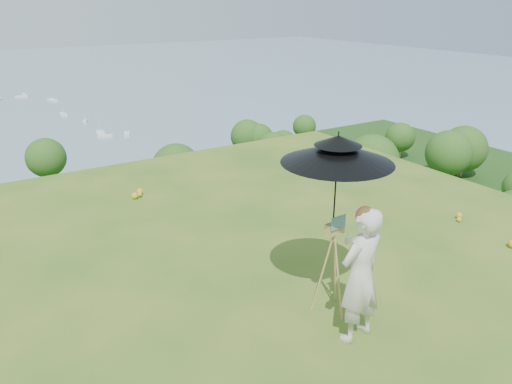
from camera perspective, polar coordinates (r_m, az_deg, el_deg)
ground at (r=6.97m, az=-2.23°, el=-12.65°), size 14.00×14.00×0.00m
shoreline_tier at (r=89.46m, az=-27.17°, el=-7.95°), size 170.00×28.00×8.00m
slope_trees at (r=44.35m, az=-25.56°, el=-6.35°), size 110.00×50.00×6.00m
wildflowers at (r=7.12m, az=-3.27°, el=-11.30°), size 10.00×10.50×0.12m
painter at (r=6.04m, az=11.82°, el=-9.31°), size 0.68×0.49×1.73m
field_easel at (r=6.56m, az=8.72°, el=-8.14°), size 0.54×0.54×1.39m
sun_umbrella at (r=6.12m, az=9.09°, el=0.98°), size 1.49×1.49×1.30m
painter_cap at (r=5.68m, az=12.42°, el=-2.19°), size 0.25×0.28×0.10m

